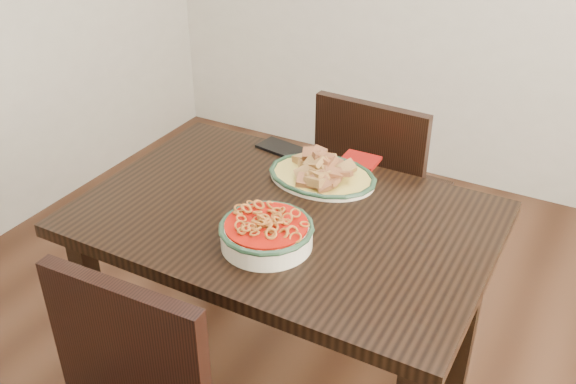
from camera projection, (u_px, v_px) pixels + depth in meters
The scene contains 6 objects.
dining_table at pixel (285, 242), 1.90m from camera, with size 1.18×0.78×0.75m.
chair_far at pixel (378, 189), 2.46m from camera, with size 0.44×0.44×0.89m.
fish_plate at pixel (322, 167), 2.00m from camera, with size 0.34×0.27×0.11m.
noodle_bowl at pixel (267, 231), 1.69m from camera, with size 0.26×0.26×0.08m.
smartphone at pixel (282, 148), 2.19m from camera, with size 0.17×0.09×0.01m, color black.
napkin at pixel (360, 160), 2.11m from camera, with size 0.12×0.10×0.01m, color maroon.
Camera 1 is at (0.67, -1.39, 1.75)m, focal length 40.00 mm.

